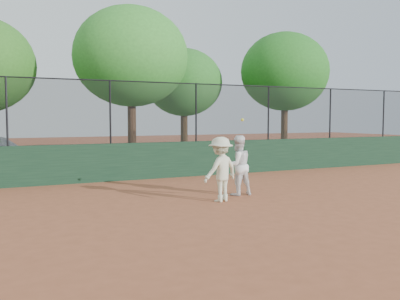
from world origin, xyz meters
name	(u,v)px	position (x,y,z in m)	size (l,w,h in m)	color
ground	(212,217)	(0.00, 0.00, 0.00)	(80.00, 80.00, 0.00)	#9F5233
back_wall	(126,162)	(0.00, 6.00, 0.60)	(26.00, 0.20, 1.20)	#193721
grass_strip	(87,163)	(0.00, 12.00, 0.00)	(36.00, 12.00, 0.01)	#2C4E18
player_second	(238,165)	(1.80, 2.01, 0.78)	(0.76, 0.59, 1.56)	white
player_main	(221,169)	(0.98, 1.44, 0.78)	(1.14, 0.87, 2.00)	beige
fence_assembly	(125,111)	(-0.03, 6.00, 2.24)	(26.00, 0.06, 2.00)	black
tree_2	(131,57)	(1.64, 10.63, 4.61)	(4.94, 4.49, 6.75)	#462A19
tree_3	(184,83)	(5.20, 13.11, 3.81)	(4.01, 3.64, 5.56)	#382512
tree_4	(285,72)	(9.90, 10.91, 4.36)	(4.64, 4.22, 6.38)	#482E19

